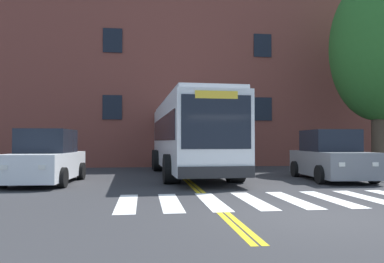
{
  "coord_description": "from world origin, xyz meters",
  "views": [
    {
      "loc": [
        -3.37,
        -7.12,
        1.49
      ],
      "look_at": [
        -1.38,
        8.38,
        1.9
      ],
      "focal_mm": 35.0,
      "sensor_mm": 36.0,
      "label": 1
    }
  ],
  "objects_px": {
    "city_bus": "(189,135)",
    "street_tree_curbside_large": "(377,48)",
    "car_white_near_lane": "(46,159)",
    "car_grey_far_lane": "(330,157)"
  },
  "relations": [
    {
      "from": "city_bus",
      "to": "street_tree_curbside_large",
      "type": "bearing_deg",
      "value": 6.1
    },
    {
      "from": "car_white_near_lane",
      "to": "city_bus",
      "type": "bearing_deg",
      "value": 26.19
    },
    {
      "from": "city_bus",
      "to": "street_tree_curbside_large",
      "type": "relative_size",
      "value": 1.06
    },
    {
      "from": "city_bus",
      "to": "car_white_near_lane",
      "type": "height_order",
      "value": "city_bus"
    },
    {
      "from": "car_white_near_lane",
      "to": "street_tree_curbside_large",
      "type": "bearing_deg",
      "value": 13.75
    },
    {
      "from": "car_grey_far_lane",
      "to": "street_tree_curbside_large",
      "type": "height_order",
      "value": "street_tree_curbside_large"
    },
    {
      "from": "car_white_near_lane",
      "to": "street_tree_curbside_large",
      "type": "distance_m",
      "value": 16.57
    },
    {
      "from": "city_bus",
      "to": "car_grey_far_lane",
      "type": "height_order",
      "value": "city_bus"
    },
    {
      "from": "car_white_near_lane",
      "to": "car_grey_far_lane",
      "type": "distance_m",
      "value": 10.62
    },
    {
      "from": "city_bus",
      "to": "street_tree_curbside_large",
      "type": "height_order",
      "value": "street_tree_curbside_large"
    }
  ]
}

